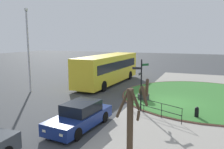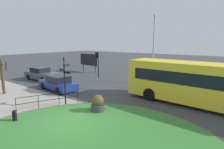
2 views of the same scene
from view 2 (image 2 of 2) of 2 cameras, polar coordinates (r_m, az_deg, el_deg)
ground at (r=11.16m, az=-12.61°, el=-14.55°), size 120.00×120.00×0.00m
sidewalk_paving at (r=10.33m, az=-19.46°, el=-16.97°), size 32.00×8.89×0.02m
signpost_directional at (r=13.51m, az=-14.50°, el=-0.96°), size 1.09×0.99×3.56m
bollard_foreground at (r=12.27m, az=-28.07°, el=-11.29°), size 0.25×0.25×0.74m
railing_grass_edge at (r=13.85m, az=-19.07°, el=-7.08°), size 1.85×3.82×0.98m
bus_yellow at (r=14.50m, az=26.47°, el=-2.58°), size 11.14×3.20×3.12m
car_near_lane at (r=24.00m, az=-21.23°, el=0.11°), size 4.54×2.01×1.51m
car_far_lane at (r=18.40m, az=-16.47°, el=-2.65°), size 4.58×2.15×1.43m
traffic_light_near at (r=23.97m, az=-4.65°, el=4.90°), size 0.48×0.32×3.27m
lamppost_tall at (r=21.12m, az=12.83°, el=8.49°), size 0.32×0.32×7.56m
billboard_left at (r=28.33m, az=-7.23°, el=4.50°), size 3.65×0.31×2.76m
planter_near_signpost at (r=12.32m, az=-4.42°, el=-9.22°), size 0.94×0.94×1.18m
street_tree_bare at (r=18.76m, az=-31.23°, el=0.30°), size 1.30×1.29×3.60m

